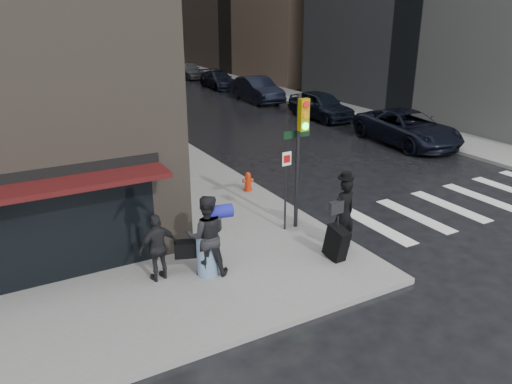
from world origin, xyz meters
TOP-DOWN VIEW (x-y plane):
  - ground at (0.00, 0.00)m, footprint 140.00×140.00m
  - sidewalk_left at (0.00, 27.00)m, footprint 4.00×50.00m
  - sidewalk_right at (13.50, 27.00)m, footprint 3.00×50.00m
  - crosswalk at (7.50, 1.00)m, footprint 8.50×3.00m
  - man_overcoat at (1.40, 0.08)m, footprint 1.11×1.11m
  - man_jeans at (-2.20, 0.63)m, footprint 1.40×1.13m
  - man_greycoat at (-3.28, 0.95)m, footprint 1.02×0.55m
  - traffic_light at (1.15, 1.81)m, footprint 0.97×0.45m
  - fire_hydrant at (1.39, 5.23)m, footprint 0.39×0.30m
  - parked_car_0 at (11.24, 7.54)m, footprint 3.08×5.89m
  - parked_car_1 at (11.05, 14.19)m, footprint 1.92×4.71m
  - parked_car_2 at (10.55, 20.84)m, footprint 1.94×5.12m
  - parked_car_3 at (10.77, 27.50)m, footprint 1.99×4.67m
  - parked_car_4 at (10.83, 34.15)m, footprint 2.11×4.57m

SIDE VIEW (x-z plane):
  - ground at x=0.00m, z-range 0.00..0.00m
  - crosswalk at x=7.50m, z-range 0.00..0.01m
  - sidewalk_left at x=0.00m, z-range 0.00..0.15m
  - sidewalk_right at x=13.50m, z-range 0.00..0.15m
  - fire_hydrant at x=1.39m, z-range 0.11..0.79m
  - parked_car_3 at x=10.77m, z-range 0.00..1.34m
  - parked_car_4 at x=10.83m, z-range 0.00..1.52m
  - parked_car_0 at x=11.24m, z-range 0.00..1.58m
  - parked_car_1 at x=11.05m, z-range 0.00..1.60m
  - parked_car_2 at x=10.55m, z-range 0.00..1.67m
  - man_greycoat at x=-3.28m, z-range 0.15..1.80m
  - man_overcoat at x=1.40m, z-range -0.02..2.12m
  - man_jeans at x=-2.20m, z-range 0.15..2.17m
  - traffic_light at x=1.15m, z-range 0.71..4.59m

